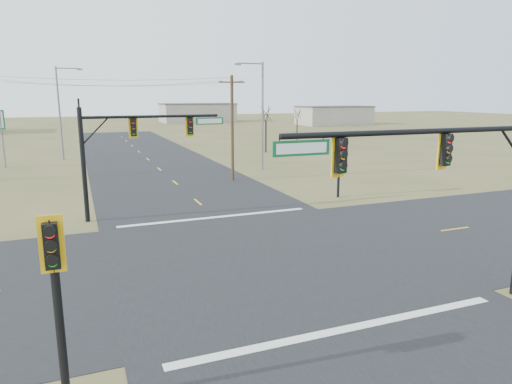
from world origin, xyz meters
The scene contains 16 objects.
ground centered at (0.00, 0.00, 0.00)m, with size 320.00×320.00×0.00m, color olive.
road_ew centered at (0.00, 0.00, 0.01)m, with size 160.00×14.00×0.02m, color black.
road_ns centered at (0.00, 0.00, 0.01)m, with size 14.00×160.00×0.02m, color black.
stop_bar_near centered at (0.00, -7.50, 0.03)m, with size 12.00×0.40×0.01m, color silver.
stop_bar_far centered at (0.00, 7.50, 0.03)m, with size 12.00×0.40×0.01m, color silver.
mast_arm_near centered at (3.76, -7.50, 5.09)m, with size 10.34×0.54×6.99m.
mast_arm_far centered at (-4.46, 9.52, 4.95)m, with size 8.84×0.44×6.84m.
pedestal_signal_ne centered at (10.26, 9.69, 3.40)m, with size 0.62×0.54×4.72m.
pedestal_signal_sw centered at (-8.47, -8.39, 3.52)m, with size 0.56×0.50×4.94m.
utility_pole_near centered at (5.10, 19.28, 4.80)m, with size 2.19×0.76×9.22m.
streetlight_a centered at (9.67, 23.97, 6.04)m, with size 3.00×0.33×10.76m.
streetlight_c centered at (-9.13, 39.65, 6.05)m, with size 3.00×0.30×10.78m.
bare_tree_c centered at (15.88, 37.36, 5.32)m, with size 3.57×3.57×6.78m.
bare_tree_d centered at (23.19, 42.67, 4.77)m, with size 2.40×2.40×5.92m.
warehouse_mid centered at (25.00, 110.00, 2.50)m, with size 20.00×12.00×5.00m, color #A69F93.
warehouse_right centered at (55.00, 85.00, 2.25)m, with size 18.00×10.00×4.50m, color #A69F93.
Camera 1 is at (-7.78, -19.12, 7.52)m, focal length 32.00 mm.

